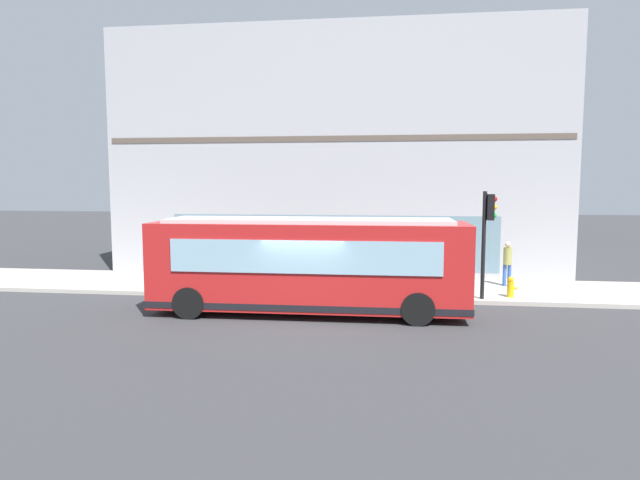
{
  "coord_description": "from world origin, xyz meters",
  "views": [
    {
      "loc": [
        -16.63,
        -2.65,
        4.2
      ],
      "look_at": [
        1.57,
        -0.24,
        2.29
      ],
      "focal_mm": 30.91,
      "sensor_mm": 36.0,
      "label": 1
    }
  ],
  "objects_px": {
    "pedestrian_near_building_entrance": "(397,268)",
    "city_bus_nearside": "(309,266)",
    "pedestrian_walking_along_curb": "(507,260)",
    "fire_hydrant": "(511,287)",
    "newspaper_vending_box": "(297,279)",
    "pedestrian_by_light_pole": "(299,256)",
    "traffic_light_near_corner": "(488,224)"
  },
  "relations": [
    {
      "from": "newspaper_vending_box",
      "to": "pedestrian_by_light_pole",
      "type": "bearing_deg",
      "value": 7.72
    },
    {
      "from": "city_bus_nearside",
      "to": "pedestrian_by_light_pole",
      "type": "height_order",
      "value": "city_bus_nearside"
    },
    {
      "from": "traffic_light_near_corner",
      "to": "fire_hydrant",
      "type": "distance_m",
      "value": 2.48
    },
    {
      "from": "pedestrian_by_light_pole",
      "to": "pedestrian_walking_along_curb",
      "type": "distance_m",
      "value": 8.3
    },
    {
      "from": "pedestrian_walking_along_curb",
      "to": "newspaper_vending_box",
      "type": "bearing_deg",
      "value": 105.06
    },
    {
      "from": "pedestrian_by_light_pole",
      "to": "city_bus_nearside",
      "type": "bearing_deg",
      "value": -166.5
    },
    {
      "from": "pedestrian_walking_along_curb",
      "to": "pedestrian_near_building_entrance",
      "type": "bearing_deg",
      "value": 113.91
    },
    {
      "from": "pedestrian_near_building_entrance",
      "to": "newspaper_vending_box",
      "type": "xyz_separation_m",
      "value": [
        -0.25,
        3.71,
        -0.47
      ]
    },
    {
      "from": "city_bus_nearside",
      "to": "traffic_light_near_corner",
      "type": "bearing_deg",
      "value": -68.78
    },
    {
      "from": "newspaper_vending_box",
      "to": "city_bus_nearside",
      "type": "bearing_deg",
      "value": -162.4
    },
    {
      "from": "pedestrian_walking_along_curb",
      "to": "pedestrian_by_light_pole",
      "type": "bearing_deg",
      "value": 90.9
    },
    {
      "from": "pedestrian_walking_along_curb",
      "to": "newspaper_vending_box",
      "type": "relative_size",
      "value": 1.96
    },
    {
      "from": "city_bus_nearside",
      "to": "pedestrian_near_building_entrance",
      "type": "bearing_deg",
      "value": -43.45
    },
    {
      "from": "city_bus_nearside",
      "to": "fire_hydrant",
      "type": "distance_m",
      "value": 7.45
    },
    {
      "from": "city_bus_nearside",
      "to": "pedestrian_near_building_entrance",
      "type": "xyz_separation_m",
      "value": [
        2.99,
        -2.84,
        -0.48
      ]
    },
    {
      "from": "pedestrian_walking_along_curb",
      "to": "city_bus_nearside",
      "type": "bearing_deg",
      "value": 124.46
    },
    {
      "from": "pedestrian_by_light_pole",
      "to": "pedestrian_walking_along_curb",
      "type": "xyz_separation_m",
      "value": [
        0.13,
        -8.3,
        -0.04
      ]
    },
    {
      "from": "city_bus_nearside",
      "to": "traffic_light_near_corner",
      "type": "relative_size",
      "value": 2.68
    },
    {
      "from": "pedestrian_near_building_entrance",
      "to": "newspaper_vending_box",
      "type": "height_order",
      "value": "pedestrian_near_building_entrance"
    },
    {
      "from": "traffic_light_near_corner",
      "to": "newspaper_vending_box",
      "type": "xyz_separation_m",
      "value": [
        0.45,
        6.8,
        -2.17
      ]
    },
    {
      "from": "pedestrian_near_building_entrance",
      "to": "newspaper_vending_box",
      "type": "bearing_deg",
      "value": 93.79
    },
    {
      "from": "fire_hydrant",
      "to": "pedestrian_near_building_entrance",
      "type": "height_order",
      "value": "pedestrian_near_building_entrance"
    },
    {
      "from": "newspaper_vending_box",
      "to": "pedestrian_near_building_entrance",
      "type": "bearing_deg",
      "value": -86.21
    },
    {
      "from": "pedestrian_near_building_entrance",
      "to": "city_bus_nearside",
      "type": "bearing_deg",
      "value": 136.55
    },
    {
      "from": "fire_hydrant",
      "to": "newspaper_vending_box",
      "type": "height_order",
      "value": "newspaper_vending_box"
    },
    {
      "from": "city_bus_nearside",
      "to": "pedestrian_walking_along_curb",
      "type": "bearing_deg",
      "value": -55.54
    },
    {
      "from": "fire_hydrant",
      "to": "pedestrian_walking_along_curb",
      "type": "relative_size",
      "value": 0.42
    },
    {
      "from": "pedestrian_near_building_entrance",
      "to": "fire_hydrant",
      "type": "bearing_deg",
      "value": -93.79
    },
    {
      "from": "traffic_light_near_corner",
      "to": "newspaper_vending_box",
      "type": "bearing_deg",
      "value": 86.23
    },
    {
      "from": "pedestrian_by_light_pole",
      "to": "pedestrian_walking_along_curb",
      "type": "height_order",
      "value": "pedestrian_by_light_pole"
    },
    {
      "from": "pedestrian_near_building_entrance",
      "to": "pedestrian_by_light_pole",
      "type": "height_order",
      "value": "pedestrian_by_light_pole"
    },
    {
      "from": "pedestrian_walking_along_curb",
      "to": "newspaper_vending_box",
      "type": "height_order",
      "value": "pedestrian_walking_along_curb"
    }
  ]
}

